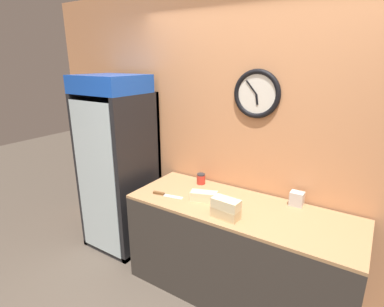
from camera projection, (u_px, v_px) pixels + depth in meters
wall_back at (261, 140)px, 2.70m from camera, size 5.20×0.10×2.70m
prep_counter at (238, 251)px, 2.64m from camera, size 1.93×0.72×0.87m
beverage_cooler at (121, 156)px, 3.28m from camera, size 0.66×0.65×1.91m
sandwich_stack_bottom at (226, 213)px, 2.33m from camera, size 0.23×0.13×0.08m
sandwich_stack_middle at (226, 204)px, 2.31m from camera, size 0.22×0.13×0.08m
sandwich_flat_left at (204, 196)px, 2.62m from camera, size 0.25×0.17×0.08m
chefs_knife at (164, 194)px, 2.73m from camera, size 0.29×0.09×0.02m
condiment_jar at (201, 179)px, 2.97m from camera, size 0.09×0.09×0.11m
napkin_dispenser at (297, 199)px, 2.53m from camera, size 0.11×0.09×0.12m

